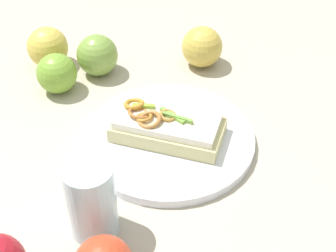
{
  "coord_description": "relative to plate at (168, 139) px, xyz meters",
  "views": [
    {
      "loc": [
        0.06,
        0.6,
        0.55
      ],
      "look_at": [
        0.0,
        0.0,
        0.04
      ],
      "focal_mm": 52.95,
      "sensor_mm": 36.0,
      "label": 1
    }
  ],
  "objects": [
    {
      "name": "apple_0",
      "position": [
        0.19,
        -0.17,
        0.03
      ],
      "size": [
        0.08,
        0.08,
        0.07
      ],
      "primitive_type": "sphere",
      "rotation": [
        0.0,
        0.0,
        3.17
      ],
      "color": "#7AA935",
      "rests_on": "ground_plane"
    },
    {
      "name": "ground_plane",
      "position": [
        0.0,
        0.0,
        -0.01
      ],
      "size": [
        2.0,
        2.0,
        0.0
      ],
      "primitive_type": "plane",
      "color": "#BCAE98",
      "rests_on": "ground"
    },
    {
      "name": "apple_5",
      "position": [
        0.11,
        -0.22,
        0.03
      ],
      "size": [
        0.11,
        0.11,
        0.08
      ],
      "primitive_type": "sphere",
      "rotation": [
        0.0,
        0.0,
        0.5
      ],
      "color": "#7C9F41",
      "rests_on": "ground_plane"
    },
    {
      "name": "drinking_glass",
      "position": [
        0.12,
        0.17,
        0.05
      ],
      "size": [
        0.07,
        0.07,
        0.12
      ],
      "primitive_type": "cylinder",
      "color": "silver",
      "rests_on": "ground_plane"
    },
    {
      "name": "apple_2",
      "position": [
        -0.09,
        -0.23,
        0.03
      ],
      "size": [
        0.11,
        0.11,
        0.08
      ],
      "primitive_type": "sphere",
      "rotation": [
        0.0,
        0.0,
        3.8
      ],
      "color": "gold",
      "rests_on": "ground_plane"
    },
    {
      "name": "sandwich",
      "position": [
        0.0,
        -0.0,
        0.03
      ],
      "size": [
        0.2,
        0.15,
        0.05
      ],
      "rotation": [
        0.0,
        0.0,
        2.74
      ],
      "color": "beige",
      "rests_on": "plate"
    },
    {
      "name": "apple_1",
      "position": [
        0.21,
        -0.26,
        0.03
      ],
      "size": [
        0.1,
        0.1,
        0.08
      ],
      "primitive_type": "sphere",
      "rotation": [
        0.0,
        0.0,
        3.46
      ],
      "color": "gold",
      "rests_on": "ground_plane"
    },
    {
      "name": "plate",
      "position": [
        0.0,
        0.0,
        0.0
      ],
      "size": [
        0.28,
        0.28,
        0.02
      ],
      "primitive_type": "cylinder",
      "color": "white",
      "rests_on": "ground_plane"
    }
  ]
}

